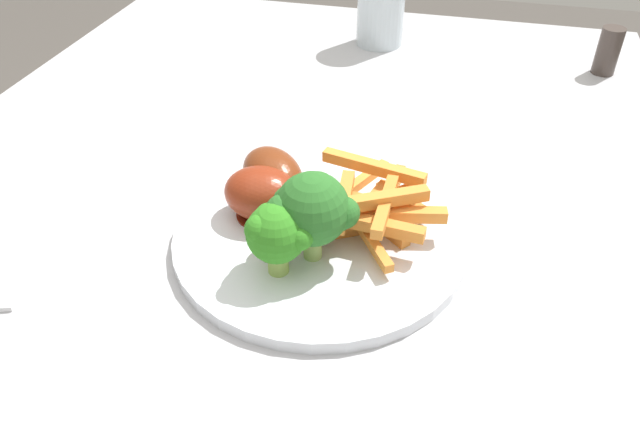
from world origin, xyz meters
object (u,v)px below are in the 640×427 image
at_px(dining_table, 274,294).
at_px(pepper_shaker, 608,51).
at_px(chicken_drumstick_far, 277,177).
at_px(broccoli_floret_front, 312,208).
at_px(chicken_drumstick_near, 263,194).
at_px(fork, 33,235).
at_px(water_glass, 381,1).
at_px(carrot_fries_pile, 372,206).
at_px(broccoli_floret_middle, 275,233).
at_px(dinner_plate, 320,236).

height_order(dining_table, pepper_shaker, pepper_shaker).
distance_m(dining_table, chicken_drumstick_far, 0.14).
bearing_deg(broccoli_floret_front, chicken_drumstick_far, -143.59).
height_order(dining_table, chicken_drumstick_near, chicken_drumstick_near).
height_order(broccoli_floret_front, chicken_drumstick_far, broccoli_floret_front).
distance_m(fork, water_glass, 0.58).
xyz_separation_m(carrot_fries_pile, fork, (0.08, -0.30, -0.03)).
bearing_deg(pepper_shaker, broccoli_floret_middle, -31.67).
relative_size(broccoli_floret_front, chicken_drumstick_near, 0.65).
relative_size(dining_table, broccoli_floret_middle, 17.81).
relative_size(dinner_plate, fork, 1.38).
bearing_deg(dinner_plate, chicken_drumstick_near, -101.12).
height_order(chicken_drumstick_far, pepper_shaker, pepper_shaker).
xyz_separation_m(broccoli_floret_front, water_glass, (-0.50, -0.03, 0.00)).
xyz_separation_m(broccoli_floret_middle, pepper_shaker, (-0.50, 0.31, -0.02)).
bearing_deg(carrot_fries_pile, broccoli_floret_front, -37.79).
relative_size(dining_table, chicken_drumstick_near, 9.32).
distance_m(broccoli_floret_front, water_glass, 0.50).
distance_m(dinner_plate, pepper_shaker, 0.52).
relative_size(dinner_plate, water_glass, 2.07).
relative_size(chicken_drumstick_far, water_glass, 0.84).
xyz_separation_m(dinner_plate, chicken_drumstick_far, (-0.04, -0.05, 0.03)).
distance_m(chicken_drumstick_far, water_glass, 0.43).
bearing_deg(dining_table, pepper_shaker, 140.35).
relative_size(chicken_drumstick_near, chicken_drumstick_far, 1.17).
distance_m(fork, pepper_shaker, 0.74).
xyz_separation_m(broccoli_floret_middle, carrot_fries_pile, (-0.08, 0.06, -0.02)).
bearing_deg(water_glass, carrot_fries_pile, 8.80).
bearing_deg(dining_table, carrot_fries_pile, 87.09).
distance_m(carrot_fries_pile, chicken_drumstick_far, 0.10).
bearing_deg(carrot_fries_pile, pepper_shaker, 149.86).
bearing_deg(dinner_plate, broccoli_floret_front, 2.34).
bearing_deg(chicken_drumstick_near, dinner_plate, 78.88).
bearing_deg(chicken_drumstick_near, broccoli_floret_middle, 26.04).
xyz_separation_m(chicken_drumstick_far, water_glass, (-0.43, 0.03, 0.03)).
height_order(carrot_fries_pile, chicken_drumstick_near, chicken_drumstick_near).
bearing_deg(fork, broccoli_floret_front, 75.13).
relative_size(broccoli_floret_front, pepper_shaker, 1.30).
xyz_separation_m(dinner_plate, water_glass, (-0.47, -0.03, 0.06)).
distance_m(broccoli_floret_middle, pepper_shaker, 0.59).
bearing_deg(broccoli_floret_middle, chicken_drumstick_far, -163.01).
xyz_separation_m(fork, pepper_shaker, (-0.50, 0.54, 0.03)).
distance_m(dinner_plate, fork, 0.26).
distance_m(chicken_drumstick_near, water_glass, 0.46).
bearing_deg(dinner_plate, water_glass, -176.75).
relative_size(carrot_fries_pile, fork, 0.89).
relative_size(carrot_fries_pile, chicken_drumstick_near, 1.35).
distance_m(dinner_plate, broccoli_floret_front, 0.06).
xyz_separation_m(dining_table, chicken_drumstick_near, (0.02, 0.00, 0.14)).
height_order(carrot_fries_pile, fork, carrot_fries_pile).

